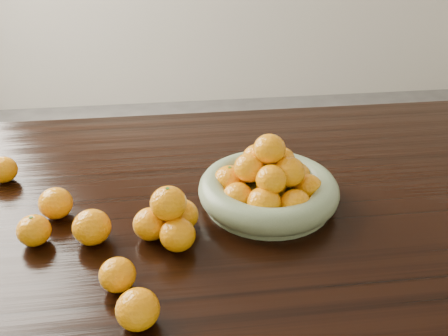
{
  "coord_description": "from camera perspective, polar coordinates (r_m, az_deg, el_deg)",
  "views": [
    {
      "loc": [
        -0.08,
        -1.02,
        1.39
      ],
      "look_at": [
        0.05,
        -0.02,
        0.83
      ],
      "focal_mm": 40.0,
      "sensor_mm": 36.0,
      "label": 1
    }
  ],
  "objects": [
    {
      "name": "loose_orange_4",
      "position": [
        0.94,
        -12.08,
        -11.84
      ],
      "size": [
        0.07,
        0.07,
        0.06
      ],
      "primitive_type": "ellipsoid",
      "color": "#FD9C07",
      "rests_on": "dining_table"
    },
    {
      "name": "loose_orange_3",
      "position": [
        1.36,
        -23.94,
        -0.17
      ],
      "size": [
        0.07,
        0.07,
        0.07
      ],
      "primitive_type": "ellipsoid",
      "color": "#FD9C07",
      "rests_on": "dining_table"
    },
    {
      "name": "loose_orange_5",
      "position": [
        1.17,
        -18.69,
        -3.84
      ],
      "size": [
        0.07,
        0.07,
        0.07
      ],
      "primitive_type": "ellipsoid",
      "color": "#FD9C07",
      "rests_on": "dining_table"
    },
    {
      "name": "loose_orange_1",
      "position": [
        1.06,
        -14.88,
        -6.55
      ],
      "size": [
        0.08,
        0.08,
        0.07
      ],
      "primitive_type": "ellipsoid",
      "color": "#FD9C07",
      "rests_on": "dining_table"
    },
    {
      "name": "dining_table",
      "position": [
        1.25,
        -2.18,
        -6.45
      ],
      "size": [
        2.0,
        1.0,
        0.75
      ],
      "color": "black",
      "rests_on": "ground"
    },
    {
      "name": "fruit_bowl",
      "position": [
        1.15,
        5.08,
        -2.02
      ],
      "size": [
        0.32,
        0.32,
        0.17
      ],
      "rotation": [
        0.0,
        0.0,
        0.24
      ],
      "color": "gray",
      "rests_on": "dining_table"
    },
    {
      "name": "loose_orange_0",
      "position": [
        1.1,
        -20.9,
        -6.68
      ],
      "size": [
        0.07,
        0.07,
        0.06
      ],
      "primitive_type": "ellipsoid",
      "color": "#FD9C07",
      "rests_on": "dining_table"
    },
    {
      "name": "orange_pyramid",
      "position": [
        1.04,
        -6.25,
        -5.8
      ],
      "size": [
        0.14,
        0.14,
        0.12
      ],
      "rotation": [
        0.0,
        0.0,
        0.37
      ],
      "color": "#FD9C07",
      "rests_on": "dining_table"
    },
    {
      "name": "loose_orange_2",
      "position": [
        0.87,
        -9.84,
        -15.62
      ],
      "size": [
        0.07,
        0.07,
        0.07
      ],
      "primitive_type": "ellipsoid",
      "color": "#FD9C07",
      "rests_on": "dining_table"
    }
  ]
}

